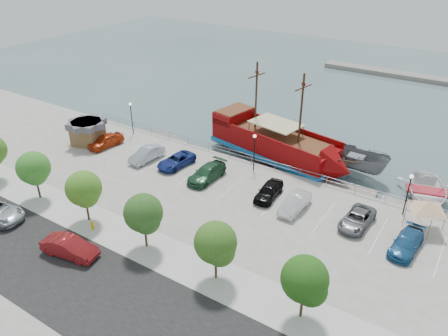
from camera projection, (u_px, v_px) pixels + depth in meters
The scene contains 31 objects.
ground at pixel (222, 205), 44.09m from camera, with size 160.00×160.00×0.00m, color #41575A.
street at pixel (102, 295), 31.80m from camera, with size 100.00×8.00×0.04m, color black.
sidewalk at pixel (156, 250), 36.22m from camera, with size 100.00×4.00×0.05m, color silver.
seawall_railing at pixel (259, 161), 49.11m from camera, with size 50.00×0.06×1.00m.
far_shore at pixel (431, 79), 79.71m from camera, with size 40.00×3.00×0.80m, color gray.
pirate_ship at pixel (283, 147), 51.25m from camera, with size 18.95×8.45×11.76m.
patrol_boat at pixel (355, 162), 49.04m from camera, with size 2.92×7.75×3.00m, color slate.
speedboat at pixel (426, 193), 44.46m from camera, with size 5.65×7.91×1.64m, color white.
dock_west at pixel (169, 139), 57.57m from camera, with size 6.90×1.97×0.39m, color slate.
dock_mid at pixel (342, 189), 46.34m from camera, with size 6.91×1.97×0.39m, color gray.
dock_east at pixel (412, 210), 42.95m from camera, with size 6.24×1.78×0.36m, color gray.
shed at pixel (88, 132), 53.70m from camera, with size 4.38×4.38×2.95m.
canopy_tent at pixel (429, 201), 37.62m from camera, with size 5.03×5.03×3.24m.
street_sedan at pixel (69, 247), 35.34m from camera, with size 1.69×4.84×1.60m, color maroon.
fire_hydrant at pixel (92, 225), 38.57m from camera, with size 0.28×0.28×0.80m.
lamp_post_left at pixel (131, 113), 55.56m from camera, with size 0.36×0.36×4.28m.
lamp_post_mid at pixel (254, 146), 46.99m from camera, with size 0.36×0.36×4.28m.
lamp_post_right at pixel (409, 188), 39.38m from camera, with size 0.36×0.36×4.28m.
tree_b at pixel (34, 169), 41.66m from camera, with size 3.30×3.20×5.00m.
tree_c at pixel (84, 190), 38.33m from camera, with size 3.30×3.20×5.00m.
tree_d at pixel (144, 215), 35.00m from camera, with size 3.30×3.20×5.00m.
tree_e at pixel (217, 245), 31.67m from camera, with size 3.30×3.20×5.00m.
tree_f at pixel (306, 282), 28.34m from camera, with size 3.30×3.20×5.00m.
parked_car_a at pixel (106, 141), 53.27m from camera, with size 1.86×4.62×1.57m, color #B23310.
parked_car_b at pixel (147, 154), 50.11m from camera, with size 1.60×4.60×1.52m, color #A7AFB9.
parked_car_c at pixel (176, 161), 48.88m from camera, with size 2.22×4.80×1.33m, color navy.
parked_car_d at pixel (207, 173), 46.22m from camera, with size 2.13×5.23×1.52m, color #204B2D.
parked_car_e at pixel (269, 191), 43.06m from camera, with size 1.77×4.40×1.50m, color black.
parked_car_f at pixel (295, 203), 41.16m from camera, with size 1.57×4.50×1.48m, color silver.
parked_car_g at pixel (357, 219), 39.03m from camera, with size 2.20×4.76×1.32m, color slate.
parked_car_h at pixel (406, 243), 35.96m from camera, with size 1.92×4.72×1.37m, color #1C5081.
Camera 1 is at (20.22, -30.90, 23.36)m, focal length 35.00 mm.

